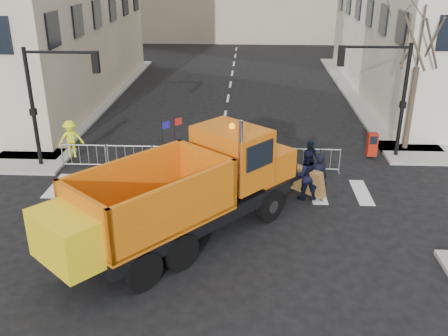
# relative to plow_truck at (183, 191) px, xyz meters

# --- Properties ---
(ground) EXTENTS (120.00, 120.00, 0.00)m
(ground) POSITION_rel_plow_truck_xyz_m (0.65, -1.41, -1.84)
(ground) COLOR black
(ground) RESTS_ON ground
(sidewalk_back) EXTENTS (64.00, 5.00, 0.15)m
(sidewalk_back) POSITION_rel_plow_truck_xyz_m (0.65, 7.09, -1.77)
(sidewalk_back) COLOR gray
(sidewalk_back) RESTS_ON ground
(traffic_light_left) EXTENTS (0.18, 0.18, 5.40)m
(traffic_light_left) POSITION_rel_plow_truck_xyz_m (-7.35, 6.09, 0.86)
(traffic_light_left) COLOR black
(traffic_light_left) RESTS_ON ground
(traffic_light_right) EXTENTS (0.18, 0.18, 5.40)m
(traffic_light_right) POSITION_rel_plow_truck_xyz_m (9.15, 8.09, 0.86)
(traffic_light_right) COLOR black
(traffic_light_right) RESTS_ON ground
(crowd_barriers) EXTENTS (12.60, 0.60, 1.10)m
(crowd_barriers) POSITION_rel_plow_truck_xyz_m (-0.10, 6.19, -1.29)
(crowd_barriers) COLOR #9EA0A5
(crowd_barriers) RESTS_ON ground
(street_tree) EXTENTS (3.00, 3.00, 7.50)m
(street_tree) POSITION_rel_plow_truck_xyz_m (9.85, 9.09, 1.91)
(street_tree) COLOR #382B21
(street_tree) RESTS_ON ground
(plow_truck) EXTENTS (9.17, 9.90, 4.15)m
(plow_truck) POSITION_rel_plow_truck_xyz_m (0.00, 0.00, 0.00)
(plow_truck) COLOR black
(plow_truck) RESTS_ON ground
(cop_a) EXTENTS (0.73, 0.49, 1.97)m
(cop_a) POSITION_rel_plow_truck_xyz_m (4.82, 3.30, -0.86)
(cop_a) COLOR black
(cop_a) RESTS_ON ground
(cop_b) EXTENTS (1.09, 0.91, 2.05)m
(cop_b) POSITION_rel_plow_truck_xyz_m (4.35, 3.42, -0.82)
(cop_b) COLOR black
(cop_b) RESTS_ON ground
(cop_c) EXTENTS (0.92, 1.07, 1.72)m
(cop_c) POSITION_rel_plow_truck_xyz_m (4.74, 5.54, -0.98)
(cop_c) COLOR black
(cop_c) RESTS_ON ground
(worker) EXTENTS (1.31, 1.04, 1.78)m
(worker) POSITION_rel_plow_truck_xyz_m (-6.17, 6.99, -0.80)
(worker) COLOR yellow
(worker) RESTS_ON sidewalk_back
(newspaper_box) EXTENTS (0.46, 0.42, 1.10)m
(newspaper_box) POSITION_rel_plow_truck_xyz_m (7.94, 7.93, -1.14)
(newspaper_box) COLOR #A11D0C
(newspaper_box) RESTS_ON sidewalk_back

